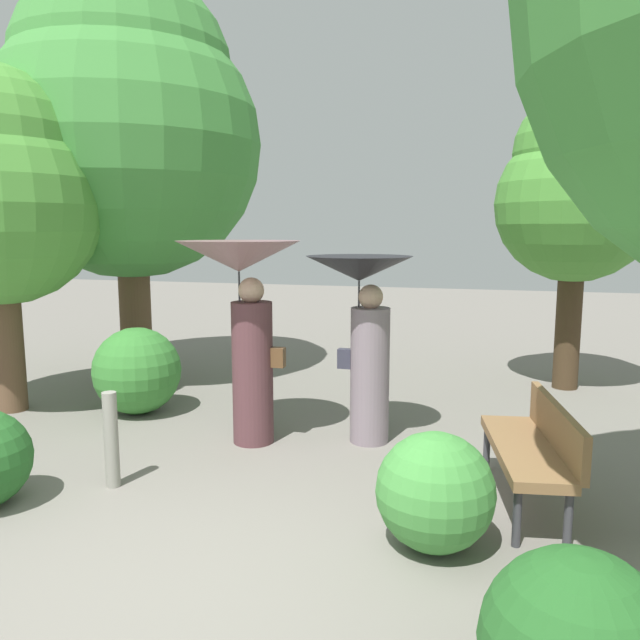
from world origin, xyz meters
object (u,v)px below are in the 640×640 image
Objects in this scene: tree_mid_right at (576,188)px; path_marker_post at (111,440)px; tree_near_left at (127,124)px; person_left at (244,298)px; person_right at (364,315)px; park_bench at (535,444)px.

tree_mid_right reaches higher than path_marker_post.
tree_near_left reaches higher than tree_mid_right.
person_left is 0.36× the size of tree_near_left.
person_left is 4.85m from tree_mid_right.
tree_mid_right reaches higher than person_right.
tree_mid_right reaches higher than person_left.
person_right is 2.65m from path_marker_post.
park_bench is 1.88× the size of path_marker_post.
tree_mid_right is at bearing 10.69° from tree_near_left.
person_right is 2.31× the size of path_marker_post.
tree_near_left is at bearing -127.08° from park_bench.
path_marker_post is at bearing 128.37° from person_right.
person_left is 2.50× the size of path_marker_post.
park_bench is (1.60, -1.12, -0.81)m from person_right.
person_right is at bearing -24.88° from tree_near_left.
tree_mid_right is (6.00, 1.13, -0.91)m from tree_near_left.
person_right is 0.48× the size of tree_mid_right.
person_right is 4.71m from tree_near_left.
person_right reaches higher than path_marker_post.
park_bench is 6.79m from tree_near_left.
park_bench is at bearing -129.35° from person_right.
person_left is 1.86m from path_marker_post.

